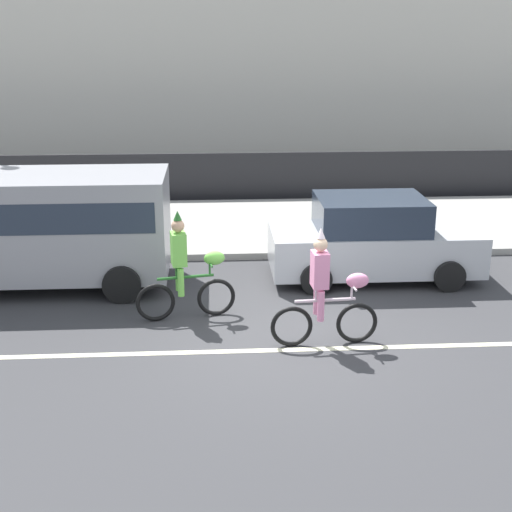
{
  "coord_description": "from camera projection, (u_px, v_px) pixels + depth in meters",
  "views": [
    {
      "loc": [
        -1.24,
        -10.56,
        4.82
      ],
      "look_at": [
        -0.51,
        1.2,
        1.0
      ],
      "focal_mm": 50.0,
      "sensor_mm": 36.0,
      "label": 1
    }
  ],
  "objects": [
    {
      "name": "ground_plane",
      "position": [
        292.0,
        336.0,
        11.58
      ],
      "size": [
        80.0,
        80.0,
        0.0
      ],
      "primitive_type": "plane",
      "color": "#38383A"
    },
    {
      "name": "parade_cyclist_pink",
      "position": [
        326.0,
        295.0,
        11.05
      ],
      "size": [
        1.72,
        0.5,
        1.92
      ],
      "color": "black",
      "rests_on": "ground"
    },
    {
      "name": "building_backdrop",
      "position": [
        148.0,
        73.0,
        27.52
      ],
      "size": [
        28.0,
        8.0,
        6.12
      ],
      "primitive_type": "cube",
      "color": "beige",
      "rests_on": "ground"
    },
    {
      "name": "parked_van_grey",
      "position": [
        39.0,
        222.0,
        13.49
      ],
      "size": [
        5.0,
        2.22,
        2.18
      ],
      "color": "#99999E",
      "rests_on": "ground"
    },
    {
      "name": "parked_car_silver",
      "position": [
        373.0,
        240.0,
        14.07
      ],
      "size": [
        4.1,
        1.92,
        1.64
      ],
      "color": "#B7BABF",
      "rests_on": "ground"
    },
    {
      "name": "road_centre_line",
      "position": [
        295.0,
        350.0,
        11.11
      ],
      "size": [
        36.0,
        0.14,
        0.01
      ],
      "primitive_type": "cube",
      "color": "beige",
      "rests_on": "ground"
    },
    {
      "name": "fence_line",
      "position": [
        256.0,
        177.0,
        20.29
      ],
      "size": [
        40.0,
        0.08,
        1.4
      ],
      "primitive_type": "cube",
      "color": "black",
      "rests_on": "ground"
    },
    {
      "name": "parade_cyclist_lime",
      "position": [
        186.0,
        272.0,
        12.06
      ],
      "size": [
        1.7,
        0.53,
        1.92
      ],
      "color": "black",
      "rests_on": "ground"
    },
    {
      "name": "sidewalk_curb",
      "position": [
        263.0,
        225.0,
        17.73
      ],
      "size": [
        60.0,
        5.0,
        0.15
      ],
      "primitive_type": "cube",
      "color": "#9E9B93",
      "rests_on": "ground"
    }
  ]
}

